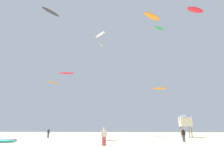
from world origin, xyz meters
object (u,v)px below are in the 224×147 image
at_px(kite_grounded_near, 4,141).
at_px(person_midground, 49,132).
at_px(kite_aloft_0, 66,73).
at_px(lifeguard_tower, 185,120).
at_px(kite_aloft_3, 53,82).
at_px(kite_aloft_6, 152,16).
at_px(kite_aloft_7, 101,45).
at_px(kite_aloft_2, 195,10).
at_px(kite_aloft_4, 51,12).
at_px(kite_aloft_8, 159,28).
at_px(person_foreground, 104,135).
at_px(person_left, 183,134).
at_px(kite_aloft_5, 100,35).
at_px(kite_aloft_1, 159,88).

bearing_deg(kite_grounded_near, person_midground, 85.66).
xyz_separation_m(person_midground, kite_aloft_0, (-2.52, 14.27, 14.83)).
height_order(lifeguard_tower, kite_aloft_3, kite_aloft_3).
relative_size(person_midground, kite_aloft_6, 0.42).
height_order(kite_aloft_0, kite_aloft_7, kite_aloft_7).
xyz_separation_m(kite_aloft_2, kite_aloft_3, (-36.50, 15.36, -11.51)).
height_order(kite_grounded_near, kite_aloft_4, kite_aloft_4).
bearing_deg(kite_aloft_8, person_foreground, -113.75).
distance_m(person_foreground, person_left, 11.15).
distance_m(kite_grounded_near, kite_aloft_8, 39.84).
relative_size(kite_aloft_3, kite_aloft_5, 0.92).
distance_m(kite_aloft_0, kite_aloft_7, 13.65).
distance_m(lifeguard_tower, kite_aloft_6, 20.06).
distance_m(kite_aloft_3, kite_aloft_4, 22.82).
bearing_deg(kite_aloft_8, person_midground, -155.94).
bearing_deg(person_foreground, kite_aloft_4, -155.28).
distance_m(kite_aloft_0, kite_aloft_4, 17.42).
relative_size(kite_aloft_1, kite_aloft_5, 0.83).
distance_m(person_midground, kite_aloft_2, 38.09).
height_order(kite_grounded_near, kite_aloft_8, kite_aloft_8).
distance_m(lifeguard_tower, kite_aloft_8, 23.25).
bearing_deg(kite_aloft_5, kite_grounded_near, -109.90).
distance_m(kite_aloft_1, kite_aloft_7, 22.69).
height_order(person_foreground, kite_aloft_4, kite_aloft_4).
bearing_deg(lifeguard_tower, kite_aloft_7, 141.74).
bearing_deg(kite_aloft_2, lifeguard_tower, 169.23).
bearing_deg(kite_aloft_4, person_midground, 26.77).
bearing_deg(kite_aloft_0, person_foreground, -63.20).
bearing_deg(kite_aloft_3, kite_aloft_5, -27.64).
height_order(person_left, kite_aloft_4, kite_aloft_4).
bearing_deg(kite_aloft_4, kite_aloft_1, 26.63).
height_order(person_left, lifeguard_tower, lifeguard_tower).
distance_m(lifeguard_tower, kite_aloft_1, 10.37).
xyz_separation_m(kite_aloft_1, kite_aloft_6, (-2.47, -13.38, 10.60)).
height_order(kite_aloft_2, kite_aloft_3, kite_aloft_2).
bearing_deg(person_foreground, person_midground, -160.09).
bearing_deg(kite_aloft_1, lifeguard_tower, -63.18).
xyz_separation_m(person_midground, lifeguard_tower, (24.44, 4.06, 2.15)).
xyz_separation_m(lifeguard_tower, kite_aloft_3, (-32.31, 14.56, 11.25)).
bearing_deg(kite_aloft_1, person_foreground, -111.35).
xyz_separation_m(kite_aloft_5, kite_aloft_7, (-0.92, 7.70, 0.51)).
distance_m(person_left, kite_aloft_8, 30.08).
xyz_separation_m(lifeguard_tower, kite_aloft_0, (-26.96, 10.20, 12.68)).
xyz_separation_m(kite_aloft_3, kite_aloft_7, (13.97, -0.10, 11.13)).
height_order(kite_grounded_near, kite_aloft_3, kite_aloft_3).
distance_m(lifeguard_tower, kite_aloft_2, 23.16).
bearing_deg(kite_aloft_4, kite_aloft_0, 94.19).
distance_m(kite_aloft_0, kite_aloft_8, 26.74).
distance_m(person_foreground, kite_aloft_2, 34.54).
bearing_deg(person_left, person_foreground, 134.52).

